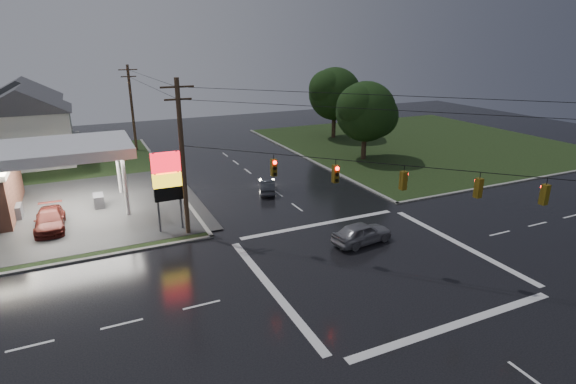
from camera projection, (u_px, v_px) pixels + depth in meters
name	position (u px, v px, depth m)	size (l,w,h in m)	color
ground	(374.00, 263.00, 28.13)	(120.00, 120.00, 0.00)	black
grass_ne	(421.00, 143.00, 60.82)	(36.00, 36.00, 0.08)	black
pylon_sign	(167.00, 179.00, 31.66)	(2.00, 0.35, 6.00)	#59595E
utility_pole_nw	(182.00, 157.00, 30.65)	(2.20, 0.32, 11.00)	#382619
utility_pole_n	(132.00, 107.00, 55.20)	(2.20, 0.32, 10.50)	#382619
traffic_signals	(381.00, 164.00, 26.04)	(26.87, 26.87, 1.47)	black
house_near	(26.00, 125.00, 49.26)	(11.05, 8.48, 8.60)	silver
house_far	(25.00, 111.00, 59.16)	(11.05, 8.48, 8.60)	silver
tree_ne_near	(367.00, 112.00, 50.87)	(7.99, 6.80, 8.98)	black
tree_ne_far	(336.00, 94.00, 62.17)	(8.46, 7.20, 9.80)	black
car_north	(267.00, 186.00, 40.98)	(1.29, 3.69, 1.21)	#22262B
car_crossing	(362.00, 233.00, 30.76)	(1.77, 4.41, 1.50)	slate
car_pump	(50.00, 220.00, 33.06)	(2.00, 4.93, 1.43)	maroon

